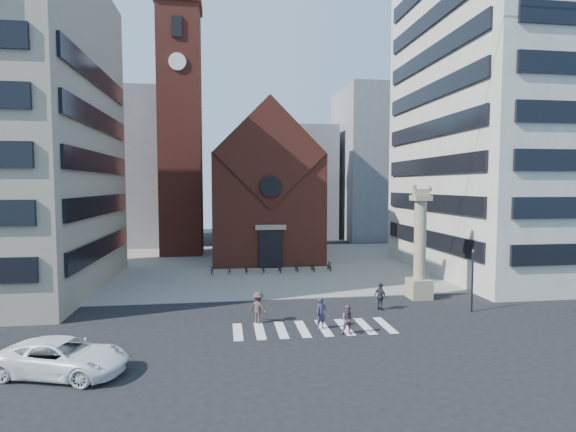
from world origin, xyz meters
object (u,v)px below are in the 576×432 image
(lion_column, at_px, (420,254))
(pedestrian_1, at_px, (348,320))
(white_car, at_px, (63,357))
(pedestrian_2, at_px, (381,296))
(pedestrian_0, at_px, (321,313))
(traffic_light, at_px, (472,279))
(scooter_0, at_px, (212,270))

(lion_column, distance_m, pedestrian_1, 10.96)
(white_car, distance_m, pedestrian_2, 19.86)
(white_car, bearing_deg, pedestrian_1, -59.93)
(pedestrian_0, bearing_deg, pedestrian_2, 10.54)
(pedestrian_1, bearing_deg, pedestrian_2, 65.90)
(white_car, bearing_deg, pedestrian_2, -49.12)
(lion_column, height_order, pedestrian_0, lion_column)
(traffic_light, height_order, white_car, traffic_light)
(pedestrian_1, bearing_deg, traffic_light, 32.79)
(traffic_light, xyz_separation_m, white_car, (-24.11, -6.90, -1.47))
(pedestrian_0, xyz_separation_m, scooter_0, (-6.97, 17.49, -0.47))
(traffic_light, bearing_deg, lion_column, 116.46)
(pedestrian_2, relative_size, scooter_0, 1.13)
(lion_column, xyz_separation_m, pedestrian_0, (-9.01, -6.15, -2.50))
(pedestrian_0, relative_size, pedestrian_1, 1.10)
(traffic_light, height_order, pedestrian_1, traffic_light)
(traffic_light, distance_m, pedestrian_0, 11.29)
(white_car, distance_m, pedestrian_1, 14.87)
(pedestrian_0, distance_m, scooter_0, 18.83)
(traffic_light, xyz_separation_m, pedestrian_0, (-11.00, -2.15, -1.33))
(white_car, relative_size, scooter_0, 3.53)
(white_car, height_order, scooter_0, white_car)
(traffic_light, height_order, scooter_0, traffic_light)
(lion_column, height_order, traffic_light, lion_column)
(pedestrian_0, distance_m, pedestrian_1, 1.83)
(traffic_light, height_order, pedestrian_2, traffic_light)
(lion_column, xyz_separation_m, traffic_light, (1.99, -4.00, -1.17))
(traffic_light, bearing_deg, white_car, -164.04)
(scooter_0, bearing_deg, pedestrian_2, -50.60)
(lion_column, xyz_separation_m, pedestrian_2, (-4.04, -2.68, -2.51))
(pedestrian_1, distance_m, scooter_0, 20.50)
(white_car, xyz_separation_m, pedestrian_2, (18.08, 8.22, 0.13))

